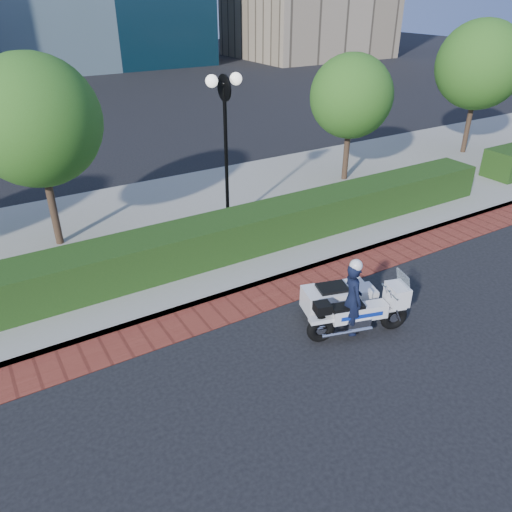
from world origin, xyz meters
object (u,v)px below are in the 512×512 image
lamppost (225,128)px  tree_b (35,121)px  tree_d (480,65)px  police_motorcycle (349,302)px  tree_c (351,96)px

lamppost → tree_b: 4.71m
tree_d → police_motorcycle: 14.29m
lamppost → police_motorcycle: lamppost is taller
tree_c → tree_d: bearing=0.0°
tree_b → police_motorcycle: size_ratio=2.27×
lamppost → tree_d: size_ratio=0.82×
tree_b → police_motorcycle: tree_b is taller
tree_c → lamppost: bearing=-166.7°
tree_d → lamppost: bearing=-173.8°
tree_c → police_motorcycle: 9.22m
tree_d → police_motorcycle: (-12.18, -6.83, -3.00)m
lamppost → tree_d: bearing=6.2°
tree_d → tree_c: bearing=-180.0°
tree_d → tree_b: bearing=180.0°
lamppost → tree_b: tree_b is taller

